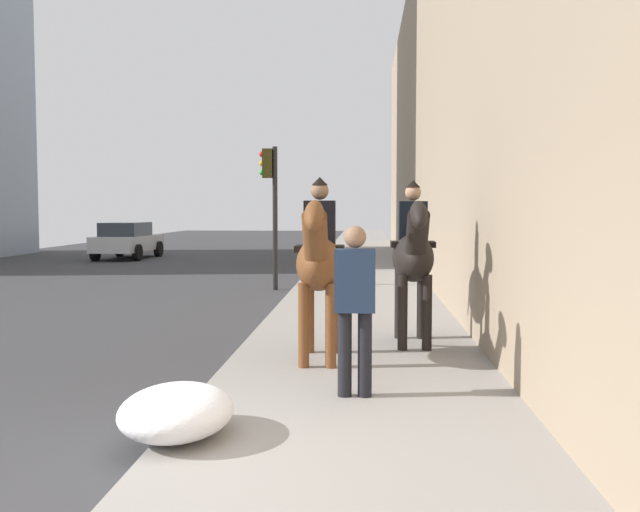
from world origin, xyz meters
TOP-DOWN VIEW (x-y plane):
  - sidewalk_slab at (0.00, -1.62)m, footprint 120.00×3.24m
  - mounted_horse_near at (3.82, -1.13)m, footprint 2.15×0.60m
  - mounted_horse_far at (4.95, -2.35)m, footprint 2.15×0.60m
  - pedestrian_greeting at (2.15, -1.59)m, footprint 0.26×0.40m
  - car_near_lane at (23.37, 7.67)m, footprint 4.17×1.98m
  - traffic_light_near_curb at (12.61, 0.57)m, footprint 0.20×0.44m
  - snow_pile_near at (0.77, -0.15)m, footprint 1.21×0.93m

SIDE VIEW (x-z plane):
  - sidewalk_slab at x=0.00m, z-range 0.00..0.12m
  - snow_pile_near at x=0.77m, z-range 0.12..0.54m
  - car_near_lane at x=23.37m, z-range 0.03..1.47m
  - pedestrian_greeting at x=2.15m, z-range 0.25..1.95m
  - mounted_horse_near at x=3.82m, z-range 0.23..2.49m
  - mounted_horse_far at x=4.95m, z-range 0.23..2.49m
  - traffic_light_near_curb at x=12.61m, z-range 0.61..4.08m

